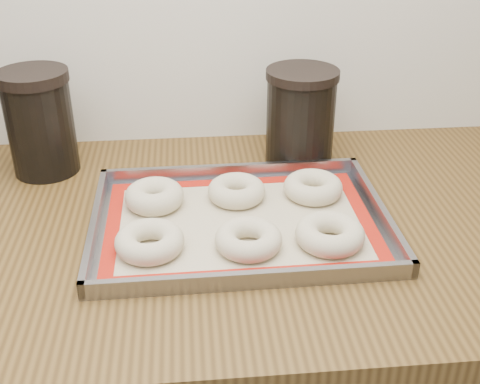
{
  "coord_description": "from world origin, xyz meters",
  "views": [
    {
      "loc": [
        0.05,
        0.85,
        1.41
      ],
      "look_at": [
        0.12,
        1.65,
        0.96
      ],
      "focal_mm": 45.0,
      "sensor_mm": 36.0,
      "label": 1
    }
  ],
  "objects": [
    {
      "name": "countertop",
      "position": [
        0.0,
        1.68,
        0.88
      ],
      "size": [
        3.06,
        0.68,
        0.04
      ],
      "primitive_type": "cube",
      "color": "brown",
      "rests_on": "cabinet"
    },
    {
      "name": "baking_tray",
      "position": [
        0.12,
        1.65,
        0.91
      ],
      "size": [
        0.46,
        0.33,
        0.03
      ],
      "rotation": [
        0.0,
        0.0,
        0.01
      ],
      "color": "gray",
      "rests_on": "countertop"
    },
    {
      "name": "baking_mat",
      "position": [
        0.12,
        1.65,
        0.9
      ],
      "size": [
        0.42,
        0.29,
        0.0
      ],
      "rotation": [
        0.0,
        0.0,
        0.01
      ],
      "color": "#C6B793",
      "rests_on": "baking_tray"
    },
    {
      "name": "bagel_front_left",
      "position": [
        -0.01,
        1.59,
        0.92
      ],
      "size": [
        0.12,
        0.12,
        0.03
      ],
      "primitive_type": "torus",
      "rotation": [
        0.0,
        0.0,
        -0.22
      ],
      "color": "beige",
      "rests_on": "baking_mat"
    },
    {
      "name": "bagel_front_mid",
      "position": [
        0.13,
        1.58,
        0.92
      ],
      "size": [
        0.11,
        0.11,
        0.03
      ],
      "primitive_type": "torus",
      "rotation": [
        0.0,
        0.0,
        0.08
      ],
      "color": "beige",
      "rests_on": "baking_mat"
    },
    {
      "name": "bagel_front_right",
      "position": [
        0.25,
        1.58,
        0.92
      ],
      "size": [
        0.13,
        0.13,
        0.03
      ],
      "primitive_type": "torus",
      "rotation": [
        0.0,
        0.0,
        -0.32
      ],
      "color": "beige",
      "rests_on": "baking_mat"
    },
    {
      "name": "bagel_back_left",
      "position": [
        -0.01,
        1.72,
        0.92
      ],
      "size": [
        0.12,
        0.12,
        0.04
      ],
      "primitive_type": "torus",
      "rotation": [
        0.0,
        0.0,
        -0.22
      ],
      "color": "beige",
      "rests_on": "baking_mat"
    },
    {
      "name": "bagel_back_mid",
      "position": [
        0.12,
        1.73,
        0.92
      ],
      "size": [
        0.1,
        0.1,
        0.03
      ],
      "primitive_type": "torus",
      "rotation": [
        0.0,
        0.0,
        -0.08
      ],
      "color": "beige",
      "rests_on": "baking_mat"
    },
    {
      "name": "bagel_back_right",
      "position": [
        0.26,
        1.73,
        0.92
      ],
      "size": [
        0.12,
        0.12,
        0.03
      ],
      "primitive_type": "torus",
      "rotation": [
        0.0,
        0.0,
        -0.23
      ],
      "color": "beige",
      "rests_on": "baking_mat"
    },
    {
      "name": "canister_mid",
      "position": [
        -0.21,
        1.88,
        1.0
      ],
      "size": [
        0.12,
        0.12,
        0.19
      ],
      "color": "black",
      "rests_on": "countertop"
    },
    {
      "name": "canister_right",
      "position": [
        0.26,
        1.87,
        0.99
      ],
      "size": [
        0.13,
        0.13,
        0.18
      ],
      "color": "black",
      "rests_on": "countertop"
    }
  ]
}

